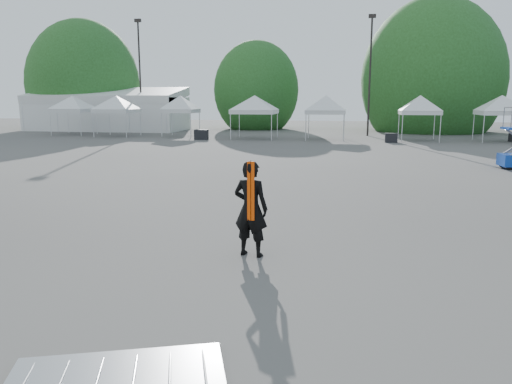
# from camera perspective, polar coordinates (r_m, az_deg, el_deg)

# --- Properties ---
(ground) EXTENTS (120.00, 120.00, 0.00)m
(ground) POSITION_cam_1_polar(r_m,az_deg,el_deg) (11.71, 3.39, -4.70)
(ground) COLOR #474442
(ground) RESTS_ON ground
(marquee) EXTENTS (15.00, 6.25, 4.23)m
(marquee) POSITION_cam_1_polar(r_m,az_deg,el_deg) (51.79, -16.63, 8.96)
(marquee) COLOR silver
(marquee) RESTS_ON ground
(light_pole_west) EXTENTS (0.60, 0.25, 10.30)m
(light_pole_west) POSITION_cam_1_polar(r_m,az_deg,el_deg) (49.25, -13.14, 13.49)
(light_pole_west) COLOR black
(light_pole_west) RESTS_ON ground
(light_pole_east) EXTENTS (0.60, 0.25, 9.80)m
(light_pole_east) POSITION_cam_1_polar(r_m,az_deg,el_deg) (43.31, 12.91, 13.59)
(light_pole_east) COLOR black
(light_pole_east) RESTS_ON ground
(tree_far_w) EXTENTS (4.80, 4.80, 7.30)m
(tree_far_w) POSITION_cam_1_polar(r_m,az_deg,el_deg) (56.32, -19.08, 11.54)
(tree_far_w) COLOR #382314
(tree_far_w) RESTS_ON ground
(tree_mid_w) EXTENTS (4.16, 4.16, 6.33)m
(tree_mid_w) POSITION_cam_1_polar(r_m,az_deg,el_deg) (52.06, 0.03, 11.56)
(tree_mid_w) COLOR #382314
(tree_mid_w) RESTS_ON ground
(tree_mid_e) EXTENTS (5.12, 5.12, 7.79)m
(tree_mid_e) POSITION_cam_1_polar(r_m,az_deg,el_deg) (50.82, 19.48, 12.02)
(tree_mid_e) COLOR #382314
(tree_mid_e) RESTS_ON ground
(tent_a) EXTENTS (4.16, 4.16, 3.88)m
(tent_a) POSITION_cam_1_polar(r_m,az_deg,el_deg) (46.30, -20.24, 9.96)
(tent_a) COLOR silver
(tent_a) RESTS_ON ground
(tent_b) EXTENTS (4.28, 4.28, 3.88)m
(tent_b) POSITION_cam_1_polar(r_m,az_deg,el_deg) (43.20, -15.68, 10.21)
(tent_b) COLOR silver
(tent_b) RESTS_ON ground
(tent_c) EXTENTS (3.74, 3.74, 3.88)m
(tent_c) POSITION_cam_1_polar(r_m,az_deg,el_deg) (41.95, -8.65, 10.47)
(tent_c) COLOR silver
(tent_c) RESTS_ON ground
(tent_d) EXTENTS (4.71, 4.71, 3.88)m
(tent_d) POSITION_cam_1_polar(r_m,az_deg,el_deg) (39.08, -0.16, 10.59)
(tent_d) COLOR silver
(tent_d) RESTS_ON ground
(tent_e) EXTENTS (4.18, 4.18, 3.88)m
(tent_e) POSITION_cam_1_polar(r_m,az_deg,el_deg) (38.55, 8.02, 10.49)
(tent_e) COLOR silver
(tent_e) RESTS_ON ground
(tent_f) EXTENTS (3.98, 3.98, 3.88)m
(tent_f) POSITION_cam_1_polar(r_m,az_deg,el_deg) (39.03, 18.27, 10.07)
(tent_f) COLOR silver
(tent_f) RESTS_ON ground
(tent_g) EXTENTS (4.38, 4.38, 3.88)m
(tent_g) POSITION_cam_1_polar(r_m,az_deg,el_deg) (40.31, 26.30, 9.51)
(tent_g) COLOR silver
(tent_g) RESTS_ON ground
(man) EXTENTS (0.78, 0.59, 1.92)m
(man) POSITION_cam_1_polar(r_m,az_deg,el_deg) (9.82, -0.61, -1.89)
(man) COLOR black
(man) RESTS_ON ground
(barrier_left) EXTENTS (2.65, 1.93, 0.08)m
(barrier_left) POSITION_cam_1_polar(r_m,az_deg,el_deg) (6.12, -15.66, -19.76)
(barrier_left) COLOR #999CA1
(barrier_left) RESTS_ON ground
(crate_west) EXTENTS (1.03, 0.83, 0.76)m
(crate_west) POSITION_cam_1_polar(r_m,az_deg,el_deg) (38.51, -6.27, 6.54)
(crate_west) COLOR black
(crate_west) RESTS_ON ground
(crate_mid) EXTENTS (0.88, 0.69, 0.67)m
(crate_mid) POSITION_cam_1_polar(r_m,az_deg,el_deg) (37.00, 15.19, 6.00)
(crate_mid) COLOR black
(crate_mid) RESTS_ON ground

